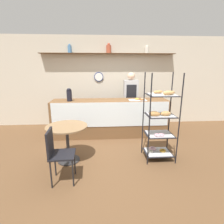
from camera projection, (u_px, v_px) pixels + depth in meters
ground_plane at (113, 153)px, 3.74m from camera, size 14.00×14.00×0.00m
back_wall at (108, 81)px, 5.44m from camera, size 10.00×0.30×2.70m
display_counter at (110, 118)px, 4.64m from camera, size 3.01×0.63×0.96m
pastry_rack at (160, 121)px, 3.34m from camera, size 0.57×0.48×1.70m
person_worker at (131, 98)px, 5.10m from camera, size 0.40×0.23×1.65m
cafe_table at (67, 134)px, 3.32m from camera, size 0.78×0.78×0.72m
cafe_chair at (57, 151)px, 2.70m from camera, size 0.40×0.40×0.88m
coffee_carafe at (69, 95)px, 4.34m from camera, size 0.13×0.13×0.32m
donut_tray_counter at (139, 100)px, 4.48m from camera, size 0.45×0.26×0.05m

